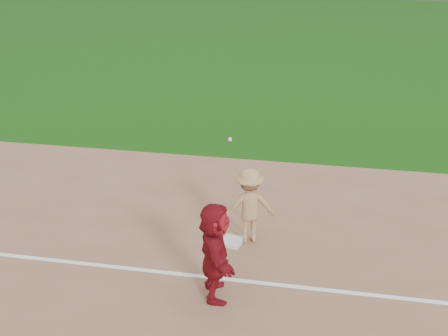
# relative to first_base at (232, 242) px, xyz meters

# --- Properties ---
(ground) EXTENTS (160.00, 160.00, 0.00)m
(ground) POSITION_rel_first_base_xyz_m (-0.36, -0.49, -0.07)
(ground) COLOR #16490E
(ground) RESTS_ON ground
(foul_line) EXTENTS (60.00, 0.10, 0.01)m
(foul_line) POSITION_rel_first_base_xyz_m (-0.36, -1.29, -0.04)
(foul_line) COLOR white
(foul_line) RESTS_ON infield_dirt
(first_base) EXTENTS (0.48, 0.48, 0.09)m
(first_base) POSITION_rel_first_base_xyz_m (0.00, 0.00, 0.00)
(first_base) COLOR silver
(first_base) RESTS_ON infield_dirt
(base_runner) EXTENTS (1.00, 1.82, 1.87)m
(base_runner) POSITION_rel_first_base_xyz_m (-0.00, -1.80, 0.89)
(base_runner) COLOR maroon
(base_runner) RESTS_ON infield_dirt
(first_base_play) EXTENTS (1.21, 0.93, 2.49)m
(first_base_play) POSITION_rel_first_base_xyz_m (0.33, 0.20, 0.79)
(first_base_play) COLOR #97979A
(first_base_play) RESTS_ON infield_dirt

